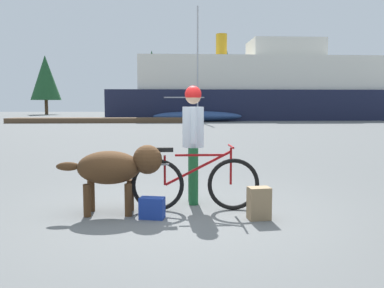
# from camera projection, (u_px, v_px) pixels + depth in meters

# --- Properties ---
(ground_plane) EXTENTS (160.00, 160.00, 0.00)m
(ground_plane) POSITION_uv_depth(u_px,v_px,m) (184.00, 216.00, 5.58)
(ground_plane) COLOR #595B5B
(bicycle) EXTENTS (1.81, 0.44, 0.92)m
(bicycle) POSITION_uv_depth(u_px,v_px,m) (195.00, 183.00, 5.83)
(bicycle) COLOR black
(bicycle) RESTS_ON ground_plane
(person_cyclist) EXTENTS (0.32, 0.53, 1.77)m
(person_cyclist) POSITION_uv_depth(u_px,v_px,m) (193.00, 132.00, 6.22)
(person_cyclist) COLOR #19592D
(person_cyclist) RESTS_ON ground_plane
(dog) EXTENTS (1.44, 0.53, 0.95)m
(dog) POSITION_uv_depth(u_px,v_px,m) (117.00, 168.00, 5.65)
(dog) COLOR #472D19
(dog) RESTS_ON ground_plane
(backpack) EXTENTS (0.30, 0.23, 0.42)m
(backpack) POSITION_uv_depth(u_px,v_px,m) (259.00, 203.00, 5.39)
(backpack) COLOR #8C7251
(backpack) RESTS_ON ground_plane
(handbag_pannier) EXTENTS (0.35, 0.25, 0.28)m
(handbag_pannier) POSITION_uv_depth(u_px,v_px,m) (152.00, 208.00, 5.44)
(handbag_pannier) COLOR navy
(handbag_pannier) RESTS_ON ground_plane
(dock_pier) EXTENTS (14.43, 2.33, 0.40)m
(dock_pier) POSITION_uv_depth(u_px,v_px,m) (99.00, 120.00, 34.08)
(dock_pier) COLOR brown
(dock_pier) RESTS_ON ground_plane
(ferry_boat) EXTENTS (28.83, 8.51, 8.44)m
(ferry_boat) POSITION_uv_depth(u_px,v_px,m) (257.00, 90.00, 41.68)
(ferry_boat) COLOR #191E38
(ferry_boat) RESTS_ON ground_plane
(sailboat_moored) EXTENTS (7.81, 2.19, 9.89)m
(sailboat_moored) POSITION_uv_depth(u_px,v_px,m) (198.00, 116.00, 36.26)
(sailboat_moored) COLOR navy
(sailboat_moored) RESTS_ON ground_plane
(pine_tree_far_left) EXTENTS (4.35, 4.35, 8.65)m
(pine_tree_far_left) POSITION_uv_depth(u_px,v_px,m) (45.00, 78.00, 60.60)
(pine_tree_far_left) COLOR #4C331E
(pine_tree_far_left) RESTS_ON ground_plane
(pine_tree_center) EXTENTS (3.84, 3.84, 9.11)m
(pine_tree_center) POSITION_uv_depth(u_px,v_px,m) (152.00, 74.00, 58.93)
(pine_tree_center) COLOR #4C331E
(pine_tree_center) RESTS_ON ground_plane
(pine_tree_far_right) EXTENTS (3.86, 3.86, 9.28)m
(pine_tree_far_right) POSITION_uv_depth(u_px,v_px,m) (302.00, 73.00, 59.50)
(pine_tree_far_right) COLOR #4C331E
(pine_tree_far_right) RESTS_ON ground_plane
(pine_tree_mid_back) EXTENTS (3.97, 3.97, 10.95)m
(pine_tree_mid_back) POSITION_uv_depth(u_px,v_px,m) (226.00, 73.00, 66.50)
(pine_tree_mid_back) COLOR #4C331E
(pine_tree_mid_back) RESTS_ON ground_plane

